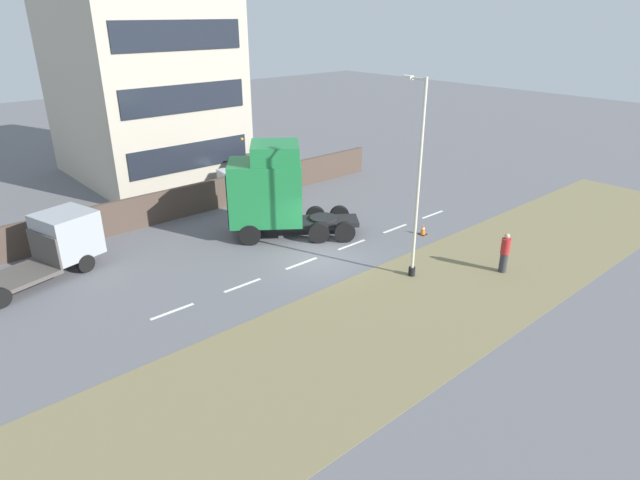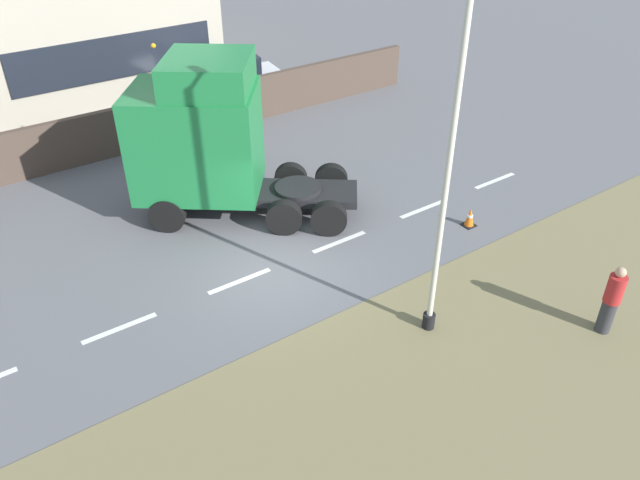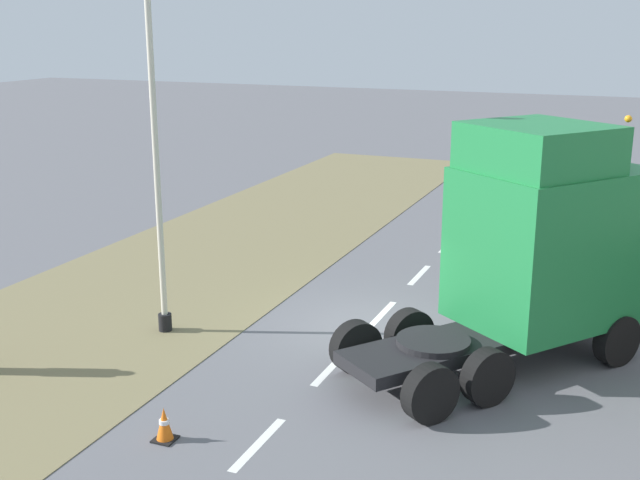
% 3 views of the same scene
% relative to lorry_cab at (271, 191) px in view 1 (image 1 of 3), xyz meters
% --- Properties ---
extents(ground_plane, '(120.00, 120.00, 0.00)m').
position_rel_lorry_cab_xyz_m(ground_plane, '(-3.60, 0.13, -2.37)').
color(ground_plane, slate).
rests_on(ground_plane, ground).
extents(grass_verge, '(7.00, 44.00, 0.01)m').
position_rel_lorry_cab_xyz_m(grass_verge, '(-9.60, 0.13, -2.37)').
color(grass_verge, olive).
rests_on(grass_verge, ground).
extents(lane_markings, '(0.16, 17.80, 0.00)m').
position_rel_lorry_cab_xyz_m(lane_markings, '(-3.60, -0.57, -2.37)').
color(lane_markings, white).
rests_on(lane_markings, ground).
extents(boundary_wall, '(0.25, 24.00, 1.72)m').
position_rel_lorry_cab_xyz_m(boundary_wall, '(5.40, 0.13, -1.51)').
color(boundary_wall, '#4C3D33').
rests_on(boundary_wall, ground).
extents(building_block, '(11.68, 9.38, 13.03)m').
position_rel_lorry_cab_xyz_m(building_block, '(14.70, -0.46, 3.60)').
color(building_block, '#B7AD99').
rests_on(building_block, ground).
extents(lorry_cab, '(5.75, 6.45, 4.88)m').
position_rel_lorry_cab_xyz_m(lorry_cab, '(0.00, 0.00, 0.00)').
color(lorry_cab, black).
rests_on(lorry_cab, ground).
extents(flatbed_truck, '(3.69, 6.51, 2.55)m').
position_rel_lorry_cab_xyz_m(flatbed_truck, '(2.85, 9.43, -1.02)').
color(flatbed_truck, '#999EA3').
rests_on(flatbed_truck, ground).
extents(parked_car, '(2.33, 4.98, 2.11)m').
position_rel_lorry_cab_xyz_m(parked_car, '(7.14, -4.13, -1.35)').
color(parked_car, silver).
rests_on(parked_car, ground).
extents(lamp_post, '(1.27, 0.29, 8.31)m').
position_rel_lorry_cab_xyz_m(lamp_post, '(-7.61, -1.78, 1.55)').
color(lamp_post, black).
rests_on(lamp_post, ground).
extents(pedestrian, '(0.39, 0.39, 1.82)m').
position_rel_lorry_cab_xyz_m(pedestrian, '(-10.08, -5.07, -1.47)').
color(pedestrian, '#333338').
rests_on(pedestrian, ground).
extents(traffic_cone_lead, '(0.36, 0.36, 0.58)m').
position_rel_lorry_cab_xyz_m(traffic_cone_lead, '(-5.06, -5.83, -2.09)').
color(traffic_cone_lead, black).
rests_on(traffic_cone_lead, ground).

